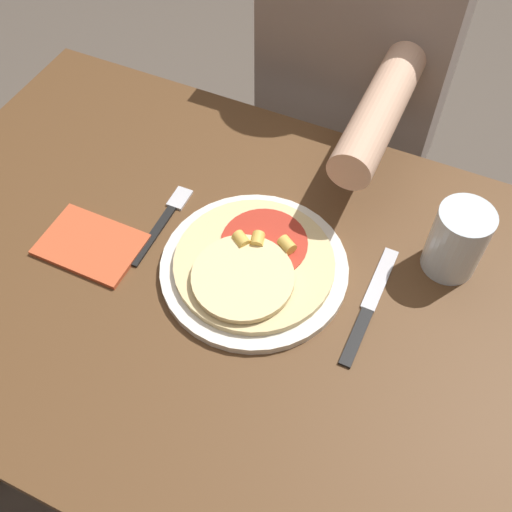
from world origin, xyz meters
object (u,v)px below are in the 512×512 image
object	(u,v)px
dining_table	(246,324)
person_diner	(355,89)
pizza	(254,265)
fork	(164,220)
plate	(256,269)
drinking_glass	(457,241)
knife	(369,306)

from	to	relation	value
dining_table	person_diner	xyz separation A→B (m)	(-0.02, 0.58, 0.06)
dining_table	pizza	xyz separation A→B (m)	(0.00, 0.03, 0.14)
fork	person_diner	size ratio (longest dim) A/B	0.15
dining_table	pizza	world-z (taller)	pizza
plate	pizza	size ratio (longest dim) A/B	1.18
fork	person_diner	distance (m)	0.54
drinking_glass	person_diner	size ratio (longest dim) A/B	0.10
drinking_glass	pizza	bearing A→B (deg)	-151.52
person_diner	drinking_glass	bearing A→B (deg)	-54.74
pizza	person_diner	distance (m)	0.55
fork	knife	bearing A→B (deg)	-2.81
pizza	fork	world-z (taller)	pizza
knife	drinking_glass	size ratio (longest dim) A/B	1.85
knife	pizza	bearing A→B (deg)	-174.61
pizza	plate	bearing A→B (deg)	89.07
pizza	drinking_glass	bearing A→B (deg)	28.48
pizza	person_diner	xyz separation A→B (m)	(-0.02, 0.55, -0.07)
dining_table	pizza	bearing A→B (deg)	83.77
drinking_glass	person_diner	distance (m)	0.51
dining_table	person_diner	size ratio (longest dim) A/B	1.02
dining_table	knife	bearing A→B (deg)	13.77
plate	knife	xyz separation A→B (m)	(0.18, 0.01, -0.00)
fork	plate	bearing A→B (deg)	-9.03
plate	fork	bearing A→B (deg)	170.97
drinking_glass	person_diner	world-z (taller)	person_diner
pizza	drinking_glass	world-z (taller)	drinking_glass
fork	drinking_glass	distance (m)	0.46
pizza	knife	world-z (taller)	pizza
pizza	knife	bearing A→B (deg)	5.39
pizza	drinking_glass	size ratio (longest dim) A/B	2.07
pizza	fork	bearing A→B (deg)	169.09
dining_table	drinking_glass	size ratio (longest dim) A/B	10.08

